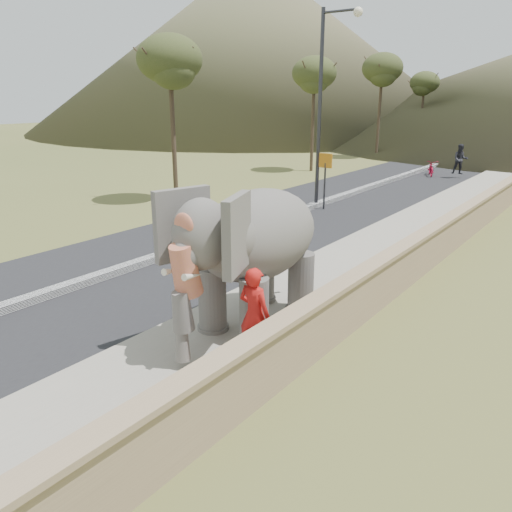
% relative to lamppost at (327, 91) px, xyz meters
% --- Properties ---
extents(ground, '(160.00, 160.00, 0.00)m').
position_rel_lamppost_xyz_m(ground, '(4.69, -15.79, -4.87)').
color(ground, olive).
rests_on(ground, ground).
extents(road, '(7.00, 120.00, 0.03)m').
position_rel_lamppost_xyz_m(road, '(-0.31, -5.79, -4.86)').
color(road, black).
rests_on(road, ground).
extents(median, '(0.35, 120.00, 0.22)m').
position_rel_lamppost_xyz_m(median, '(-0.31, -5.79, -4.76)').
color(median, black).
rests_on(median, ground).
extents(walkway, '(3.00, 120.00, 0.15)m').
position_rel_lamppost_xyz_m(walkway, '(4.69, -5.79, -4.80)').
color(walkway, '#9E9687').
rests_on(walkway, ground).
extents(parapet, '(0.30, 120.00, 1.10)m').
position_rel_lamppost_xyz_m(parapet, '(6.34, -5.79, -4.32)').
color(parapet, tan).
rests_on(parapet, ground).
extents(lamppost, '(1.76, 0.36, 8.00)m').
position_rel_lamppost_xyz_m(lamppost, '(0.00, 0.00, 0.00)').
color(lamppost, '#2F2F34').
rests_on(lamppost, ground).
extents(signboard, '(0.60, 0.08, 2.40)m').
position_rel_lamppost_xyz_m(signboard, '(0.19, -0.21, -3.23)').
color(signboard, '#2D2D33').
rests_on(signboard, ground).
extents(hill_left, '(60.00, 60.00, 22.00)m').
position_rel_lamppost_xyz_m(hill_left, '(-33.31, 39.21, 6.13)').
color(hill_left, brown).
rests_on(hill_left, ground).
extents(elephant_and_man, '(2.39, 4.17, 2.95)m').
position_rel_lamppost_xyz_m(elephant_and_man, '(4.71, -11.02, -3.26)').
color(elephant_and_man, slate).
rests_on(elephant_and_man, ground).
extents(motorcyclist, '(2.80, 1.90, 2.00)m').
position_rel_lamppost_xyz_m(motorcyclist, '(1.55, 11.94, -4.09)').
color(motorcyclist, maroon).
rests_on(motorcyclist, ground).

